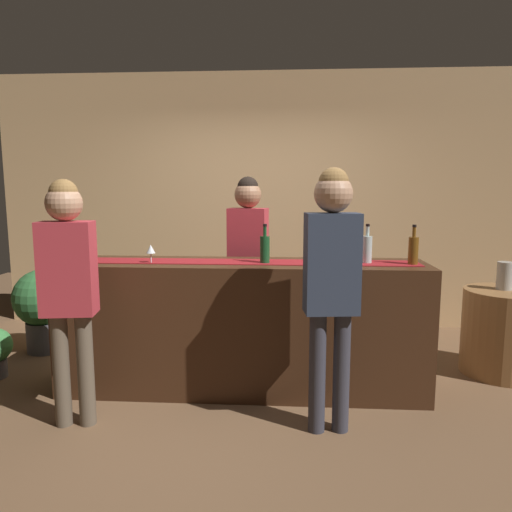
{
  "coord_description": "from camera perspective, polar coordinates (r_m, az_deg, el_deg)",
  "views": [
    {
      "loc": [
        0.35,
        -3.63,
        1.6
      ],
      "look_at": [
        0.11,
        0.0,
        1.08
      ],
      "focal_mm": 33.24,
      "sensor_mm": 36.0,
      "label": 1
    }
  ],
  "objects": [
    {
      "name": "wine_glass_mid_counter",
      "position": [
        3.71,
        -12.55,
        0.75
      ],
      "size": [
        0.07,
        0.07,
        0.14
      ],
      "color": "silver",
      "rests_on": "bar_counter"
    },
    {
      "name": "round_side_table",
      "position": [
        4.67,
        27.61,
        -8.11
      ],
      "size": [
        0.68,
        0.68,
        0.74
      ],
      "primitive_type": "cylinder",
      "color": "olive",
      "rests_on": "ground"
    },
    {
      "name": "wine_bottle_amber",
      "position": [
        3.73,
        18.4,
        0.7
      ],
      "size": [
        0.07,
        0.07,
        0.3
      ],
      "color": "brown",
      "rests_on": "bar_counter"
    },
    {
      "name": "back_wall",
      "position": [
        5.54,
        0.14,
        6.55
      ],
      "size": [
        6.0,
        0.12,
        2.9
      ],
      "primitive_type": "cube",
      "color": "tan",
      "rests_on": "ground"
    },
    {
      "name": "customer_browsing",
      "position": [
        3.34,
        -21.66,
        -2.41
      ],
      "size": [
        0.36,
        0.25,
        1.66
      ],
      "rotation": [
        0.0,
        0.0,
        0.14
      ],
      "color": "brown",
      "rests_on": "ground"
    },
    {
      "name": "bar_counter",
      "position": [
        3.8,
        -1.67,
        -8.47
      ],
      "size": [
        2.86,
        0.6,
        1.03
      ],
      "primitive_type": "cube",
      "color": "#3D2314",
      "rests_on": "ground"
    },
    {
      "name": "wine_bottle_green",
      "position": [
        3.61,
        1.07,
        0.88
      ],
      "size": [
        0.07,
        0.07,
        0.3
      ],
      "color": "#194723",
      "rests_on": "bar_counter"
    },
    {
      "name": "potted_plant_tall",
      "position": [
        5.13,
        -24.24,
        -5.32
      ],
      "size": [
        0.56,
        0.56,
        0.82
      ],
      "color": "#4C4C51",
      "rests_on": "ground"
    },
    {
      "name": "customer_sipping",
      "position": [
        3.05,
        9.09,
        -1.87
      ],
      "size": [
        0.36,
        0.24,
        1.73
      ],
      "rotation": [
        0.0,
        0.0,
        0.11
      ],
      "color": "#33333D",
      "rests_on": "ground"
    },
    {
      "name": "counter_runner_cloth",
      "position": [
        3.69,
        -1.71,
        -0.71
      ],
      "size": [
        2.72,
        0.28,
        0.01
      ],
      "primitive_type": "cube",
      "color": "maroon",
      "rests_on": "bar_counter"
    },
    {
      "name": "ground_plane",
      "position": [
        3.98,
        -1.64,
        -15.62
      ],
      "size": [
        10.0,
        10.0,
        0.0
      ],
      "primitive_type": "plane",
      "color": "brown"
    },
    {
      "name": "vase_on_side_table",
      "position": [
        4.6,
        27.75,
        -2.11
      ],
      "size": [
        0.13,
        0.13,
        0.24
      ],
      "primitive_type": "cylinder",
      "color": "#A8A399",
      "rests_on": "round_side_table"
    },
    {
      "name": "bartender",
      "position": [
        4.26,
        -0.98,
        0.77
      ],
      "size": [
        0.37,
        0.25,
        1.71
      ],
      "rotation": [
        0.0,
        0.0,
        2.98
      ],
      "color": "#26262B",
      "rests_on": "ground"
    },
    {
      "name": "wine_bottle_clear",
      "position": [
        3.71,
        13.22,
        0.86
      ],
      "size": [
        0.07,
        0.07,
        0.3
      ],
      "color": "#B2C6C1",
      "rests_on": "bar_counter"
    },
    {
      "name": "wine_glass_near_customer",
      "position": [
        3.75,
        9.38,
        0.92
      ],
      "size": [
        0.07,
        0.07,
        0.14
      ],
      "color": "silver",
      "rests_on": "bar_counter"
    }
  ]
}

